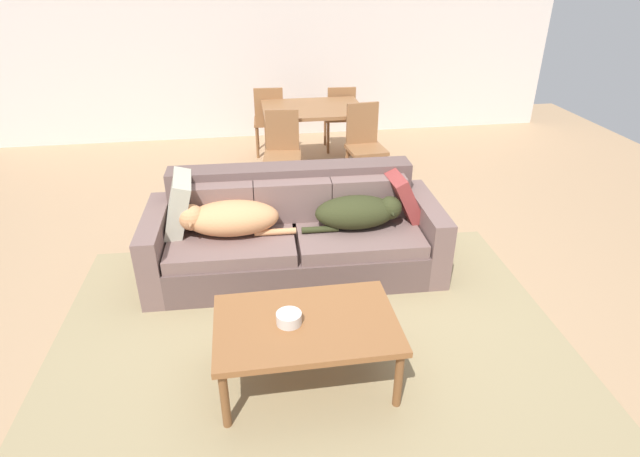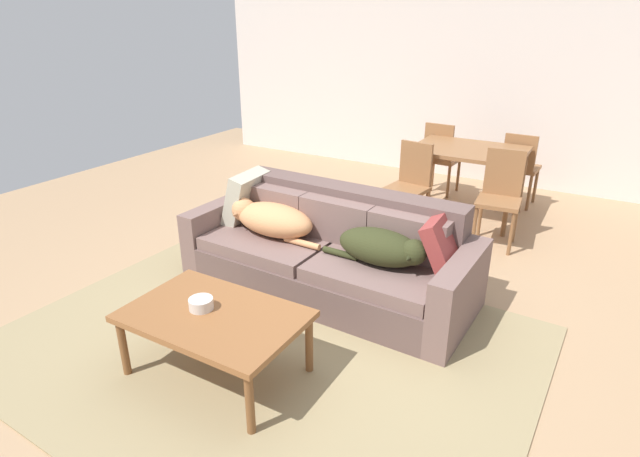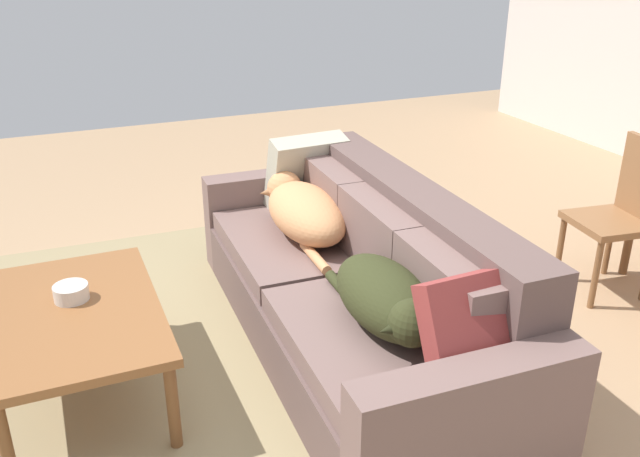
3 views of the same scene
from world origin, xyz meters
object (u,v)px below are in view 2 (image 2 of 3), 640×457
dining_chair_near_left (410,182)px  couch (331,254)px  dog_on_left_cushion (271,219)px  dining_chair_far_right (520,165)px  dining_chair_far_left (440,155)px  throw_pillow_by_left_arm (246,197)px  dining_table (469,155)px  dog_on_right_cushion (383,247)px  throw_pillow_by_right_arm (444,245)px  dining_chair_near_right (500,193)px  coffee_table (214,320)px  bowl_on_coffee_table (201,304)px

dining_chair_near_left → couch: bearing=-84.5°
dog_on_left_cushion → dining_chair_far_right: (1.46, 2.96, -0.05)m
dining_chair_far_left → dining_chair_far_right: dining_chair_far_left is taller
throw_pillow_by_left_arm → dining_table: bearing=57.2°
dog_on_right_cushion → dining_chair_far_left: dining_chair_far_left is taller
dining_chair_near_left → dining_table: bearing=63.4°
throw_pillow_by_right_arm → dining_chair_near_left: (-0.86, 1.60, -0.10)m
throw_pillow_by_right_arm → dining_chair_near_left: 1.82m
dog_on_left_cushion → dog_on_right_cushion: 1.04m
couch → dining_chair_near_right: (0.97, 1.63, 0.21)m
coffee_table → dining_chair_near_right: dining_chair_near_right is taller
throw_pillow_by_right_arm → bowl_on_coffee_table: 1.74m
coffee_table → dog_on_left_cushion: bearing=109.9°
dining_chair_near_left → dining_chair_far_left: 1.21m
dining_chair_near_right → dining_chair_far_right: size_ratio=1.07×
couch → dining_chair_far_right: 3.02m
coffee_table → dining_table: dining_table is taller
dining_chair_far_left → dog_on_left_cushion: bearing=83.2°
coffee_table → dining_table: 3.63m
couch → dog_on_left_cushion: size_ratio=2.66×
throw_pillow_by_left_arm → dining_chair_near_left: bearing=57.8°
dining_chair_near_left → coffee_table: bearing=-85.1°
coffee_table → dining_chair_far_right: bearing=76.5°
couch → dining_chair_far_right: size_ratio=2.74×
throw_pillow_by_left_arm → coffee_table: throw_pillow_by_left_arm is taller
dog_on_right_cushion → dining_chair_near_right: dining_chair_near_right is taller
throw_pillow_by_right_arm → dining_table: 2.27m
dining_chair_near_right → dining_chair_far_left: 1.54m
dining_table → dining_chair_near_right: (0.49, -0.61, -0.18)m
dog_on_right_cushion → dining_chair_far_left: (-0.52, 2.96, -0.04)m
couch → dining_chair_near_left: size_ratio=2.66×
dog_on_left_cushion → throw_pillow_by_left_arm: bearing=158.3°
dining_table → dining_chair_far_right: dining_chair_far_right is taller
dog_on_right_cushion → coffee_table: bearing=-114.3°
throw_pillow_by_right_arm → coffee_table: bearing=-126.3°
throw_pillow_by_right_arm → dining_chair_near_left: bearing=118.4°
dining_chair_far_left → dining_chair_far_right: size_ratio=1.04×
throw_pillow_by_left_arm → dining_chair_near_left: 1.82m
dining_chair_near_left → bowl_on_coffee_table: bearing=-87.0°
throw_pillow_by_right_arm → dining_chair_far_right: bearing=89.7°
coffee_table → dining_chair_far_left: size_ratio=1.20×
couch → throw_pillow_by_left_arm: throw_pillow_by_left_arm is taller
bowl_on_coffee_table → dining_table: size_ratio=0.13×
dog_on_right_cushion → bowl_on_coffee_table: (-0.69, -1.19, -0.06)m
dog_on_right_cushion → dining_chair_far_right: (0.42, 3.00, -0.05)m
couch → throw_pillow_by_right_arm: 0.96m
coffee_table → dog_on_right_cushion: bearing=63.9°
throw_pillow_by_right_arm → bowl_on_coffee_table: (-1.09, -1.35, -0.11)m
dining_chair_near_left → dining_chair_far_right: bearing=62.4°
bowl_on_coffee_table → dining_chair_far_right: (1.11, 4.19, 0.01)m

